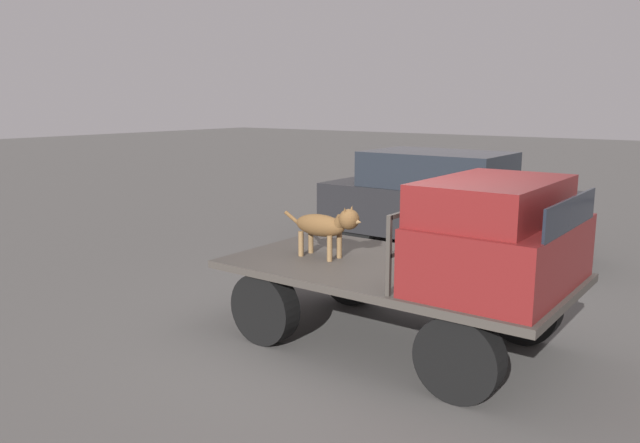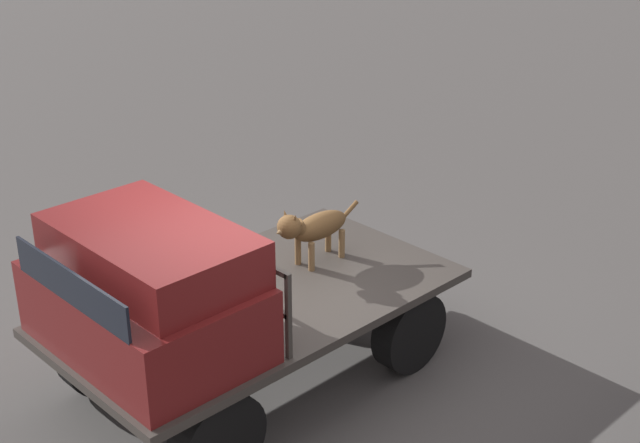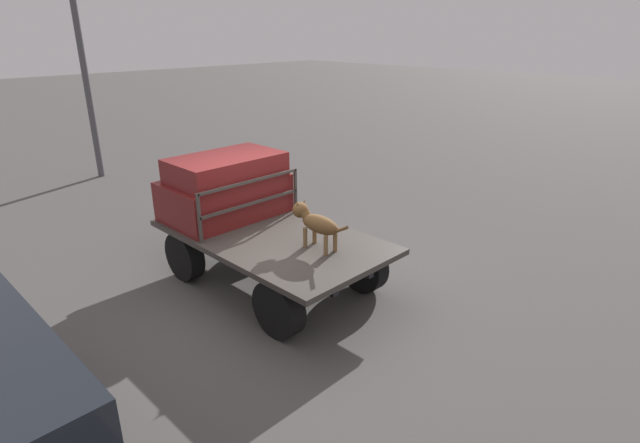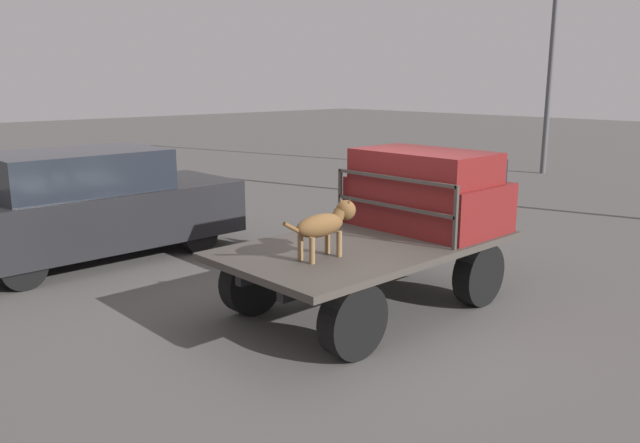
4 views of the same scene
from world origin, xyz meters
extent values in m
plane|color=#514F4C|center=(0.00, 0.00, 0.00)|extent=(80.00, 80.00, 0.00)
cylinder|color=black|center=(1.10, 0.83, 0.39)|extent=(0.77, 0.24, 0.77)
cylinder|color=black|center=(1.10, -0.83, 0.39)|extent=(0.77, 0.24, 0.77)
cylinder|color=black|center=(-1.10, 0.83, 0.39)|extent=(0.77, 0.24, 0.77)
cylinder|color=black|center=(-1.10, -0.83, 0.39)|extent=(0.77, 0.24, 0.77)
cube|color=black|center=(0.00, 0.35, 0.66)|extent=(3.27, 0.10, 0.18)
cube|color=black|center=(0.00, -0.35, 0.66)|extent=(3.27, 0.10, 0.18)
cube|color=#3D3833|center=(0.00, 0.00, 0.79)|extent=(3.56, 1.98, 0.08)
cube|color=maroon|center=(1.12, 0.00, 1.14)|extent=(1.22, 1.86, 0.62)
cube|color=maroon|center=(1.03, 0.00, 1.64)|extent=(1.04, 1.71, 0.38)
cube|color=black|center=(1.72, 0.00, 1.59)|extent=(0.02, 1.52, 0.29)
cube|color=#3D3833|center=(0.44, 0.91, 1.20)|extent=(0.04, 0.04, 0.73)
cube|color=#3D3833|center=(0.44, -0.91, 1.20)|extent=(0.04, 0.04, 0.73)
cube|color=#3D3833|center=(0.44, 0.00, 1.55)|extent=(0.04, 1.82, 0.04)
cube|color=#3D3833|center=(0.44, 0.00, 1.20)|extent=(0.04, 1.82, 0.04)
cylinder|color=brown|center=(-0.70, -0.03, 0.97)|extent=(0.06, 0.06, 0.28)
cylinder|color=brown|center=(-0.70, -0.22, 0.97)|extent=(0.06, 0.06, 0.28)
cylinder|color=brown|center=(-1.09, -0.03, 0.97)|extent=(0.06, 0.06, 0.28)
cylinder|color=brown|center=(-1.09, -0.22, 0.97)|extent=(0.06, 0.06, 0.28)
ellipsoid|color=brown|center=(-0.89, -0.13, 1.19)|extent=(0.64, 0.24, 0.24)
sphere|color=brown|center=(-0.72, -0.13, 1.15)|extent=(0.11, 0.11, 0.11)
cylinder|color=brown|center=(-0.62, -0.13, 1.26)|extent=(0.17, 0.13, 0.17)
sphere|color=brown|center=(-0.51, -0.13, 1.30)|extent=(0.22, 0.22, 0.22)
cone|color=brown|center=(-0.41, -0.13, 1.29)|extent=(0.12, 0.12, 0.12)
cone|color=brown|center=(-0.52, -0.06, 1.40)|extent=(0.06, 0.08, 0.10)
cone|color=brown|center=(-0.52, -0.19, 1.40)|extent=(0.06, 0.08, 0.10)
cylinder|color=brown|center=(-1.26, -0.13, 1.22)|extent=(0.27, 0.04, 0.18)
cylinder|color=black|center=(-0.09, 5.08, 0.30)|extent=(0.60, 0.20, 0.60)
cylinder|color=black|center=(-0.09, 3.57, 0.30)|extent=(0.60, 0.20, 0.60)
cylinder|color=black|center=(-2.77, 3.57, 0.30)|extent=(0.60, 0.20, 0.60)
cube|color=black|center=(-1.43, 4.33, 0.67)|extent=(4.34, 1.78, 0.83)
cube|color=#1E232B|center=(-1.65, 4.33, 1.39)|extent=(2.39, 1.61, 0.60)
cylinder|color=#4C4C51|center=(12.19, 4.13, 3.94)|extent=(0.16, 0.16, 7.88)
camera|label=1|loc=(3.12, -5.56, 2.54)|focal=35.00mm
camera|label=2|loc=(4.33, 5.28, 4.64)|focal=50.00mm
camera|label=3|loc=(-5.29, 4.33, 3.67)|focal=28.00mm
camera|label=4|loc=(-5.28, -4.81, 2.68)|focal=35.00mm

